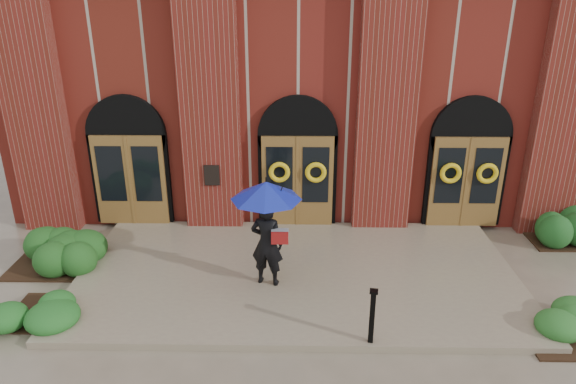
{
  "coord_description": "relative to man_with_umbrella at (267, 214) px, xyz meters",
  "views": [
    {
      "loc": [
        -0.03,
        -10.15,
        6.23
      ],
      "look_at": [
        -0.22,
        1.0,
        1.78
      ],
      "focal_mm": 32.0,
      "sensor_mm": 36.0,
      "label": 1
    }
  ],
  "objects": [
    {
      "name": "hedge_front_right",
      "position": [
        5.75,
        -1.66,
        -1.58
      ],
      "size": [
        1.37,
        1.17,
        0.48
      ],
      "primitive_type": "ellipsoid",
      "color": "#245B20",
      "rests_on": "ground"
    },
    {
      "name": "church_building",
      "position": [
        0.65,
        9.13,
        1.68
      ],
      "size": [
        16.2,
        12.53,
        7.0
      ],
      "color": "maroon",
      "rests_on": "ground"
    },
    {
      "name": "landing",
      "position": [
        0.65,
        0.49,
        -1.75
      ],
      "size": [
        10.0,
        5.3,
        0.15
      ],
      "primitive_type": "cube",
      "color": "gray",
      "rests_on": "ground"
    },
    {
      "name": "hedge_front_left",
      "position": [
        -4.45,
        -1.03,
        -1.57
      ],
      "size": [
        1.39,
        1.19,
        0.49
      ],
      "primitive_type": "ellipsoid",
      "color": "#1E591E",
      "rests_on": "ground"
    },
    {
      "name": "hedge_wall_left",
      "position": [
        -4.55,
        0.84,
        -1.44
      ],
      "size": [
        2.98,
        1.19,
        0.76
      ],
      "primitive_type": "ellipsoid",
      "color": "#1D4B19",
      "rests_on": "ground"
    },
    {
      "name": "ground",
      "position": [
        0.65,
        0.34,
        -1.82
      ],
      "size": [
        90.0,
        90.0,
        0.0
      ],
      "primitive_type": "plane",
      "color": "gray",
      "rests_on": "ground"
    },
    {
      "name": "man_with_umbrella",
      "position": [
        0.0,
        0.0,
        0.0
      ],
      "size": [
        1.8,
        1.8,
        2.39
      ],
      "rotation": [
        0.0,
        0.0,
        2.91
      ],
      "color": "black",
      "rests_on": "landing"
    },
    {
      "name": "metal_post",
      "position": [
        2.0,
        -2.01,
        -1.09
      ],
      "size": [
        0.17,
        0.17,
        1.1
      ],
      "rotation": [
        0.0,
        0.0,
        -0.18
      ],
      "color": "black",
      "rests_on": "landing"
    }
  ]
}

